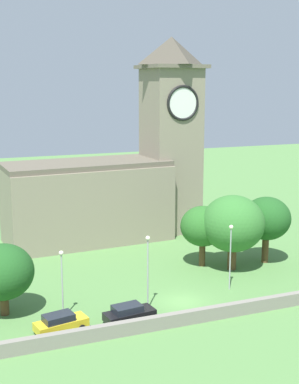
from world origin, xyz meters
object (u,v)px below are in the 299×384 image
tree_churchyard (3,272)px  tree_riverside_east (203,226)px  streetlamp_west_mid (62,273)px  tree_by_tower (267,219)px  car_black (129,313)px  car_yellow (60,323)px  church (119,176)px  streetlamp_east_mid (231,247)px  tree_riverside_west (233,224)px  streetlamp_central (148,261)px

tree_churchyard → tree_riverside_east: tree_riverside_east is taller
streetlamp_west_mid → tree_riverside_east: size_ratio=0.89×
tree_by_tower → tree_churchyard: bearing=-172.9°
car_black → tree_churchyard: 12.44m
car_yellow → church: bearing=61.7°
tree_by_tower → streetlamp_east_mid: bearing=-144.1°
car_yellow → tree_by_tower: (27.41, 9.42, 4.63)m
church → streetlamp_east_mid: (4.38, -23.72, -4.04)m
streetlamp_west_mid → tree_riverside_east: tree_riverside_east is taller
car_black → tree_riverside_west: (16.07, 9.11, 4.68)m
car_black → tree_by_tower: (21.16, 9.84, 4.63)m
car_yellow → tree_churchyard: bearing=127.0°
tree_churchyard → tree_riverside_west: bearing=6.9°
tree_by_tower → car_black: bearing=-155.1°
car_black → streetlamp_central: (2.73, 2.23, 4.02)m
streetlamp_central → tree_churchyard: 13.66m
church → tree_churchyard: (-18.66, -21.46, -4.52)m
streetlamp_central → tree_riverside_west: (13.34, 6.88, 0.66)m
car_yellow → car_black: car_black is taller
streetlamp_east_mid → tree_churchyard: (-23.04, 2.26, -0.49)m
car_yellow → streetlamp_west_mid: size_ratio=0.75×
tree_riverside_east → tree_riverside_west: bearing=-41.6°
tree_by_tower → tree_churchyard: size_ratio=1.18×
car_yellow → streetlamp_central: size_ratio=0.67×
streetlamp_west_mid → tree_by_tower: bearing=14.0°
car_black → streetlamp_central: size_ratio=0.66×
car_yellow → streetlamp_central: (8.98, 1.81, 4.02)m
streetlamp_central → tree_riverside_west: bearing=27.3°
car_yellow → streetlamp_east_mid: 19.55m
car_yellow → tree_riverside_east: (19.63, 11.08, 4.04)m
church → tree_churchyard: church is taller
tree_riverside_west → tree_riverside_east: bearing=138.4°
streetlamp_east_mid → tree_riverside_west: (3.43, 5.45, 0.81)m
streetlamp_west_mid → streetlamp_central: streetlamp_central is taller
church → tree_riverside_east: (5.13, -15.89, -3.87)m
tree_riverside_west → tree_riverside_east: 3.65m
tree_riverside_east → car_yellow: bearing=-150.6°
car_yellow → tree_churchyard: tree_churchyard is taller
streetlamp_east_mid → streetlamp_west_mid: bearing=-178.6°
streetlamp_central → tree_by_tower: tree_by_tower is taller
tree_by_tower → church: bearing=126.3°
church → car_yellow: (-14.51, -26.96, -7.91)m
car_black → tree_by_tower: bearing=24.9°
car_yellow → tree_riverside_east: size_ratio=0.67×
car_yellow → tree_by_tower: 29.35m
church → car_black: church is taller
car_yellow → tree_riverside_east: bearing=29.4°
streetlamp_west_mid → tree_riverside_west: tree_riverside_west is taller
church → tree_by_tower: 22.03m
streetlamp_central → streetlamp_west_mid: bearing=173.0°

